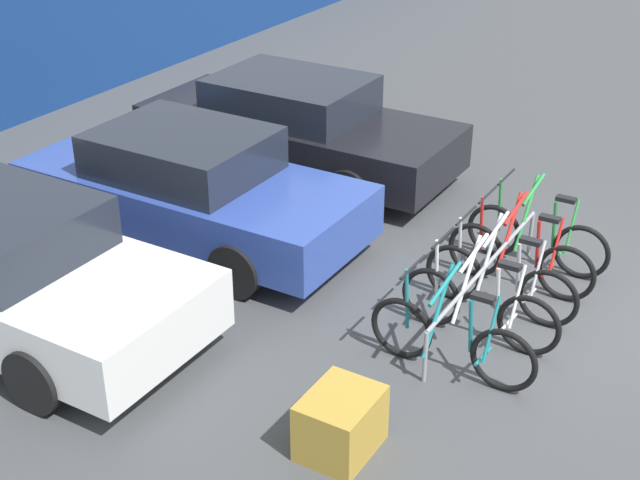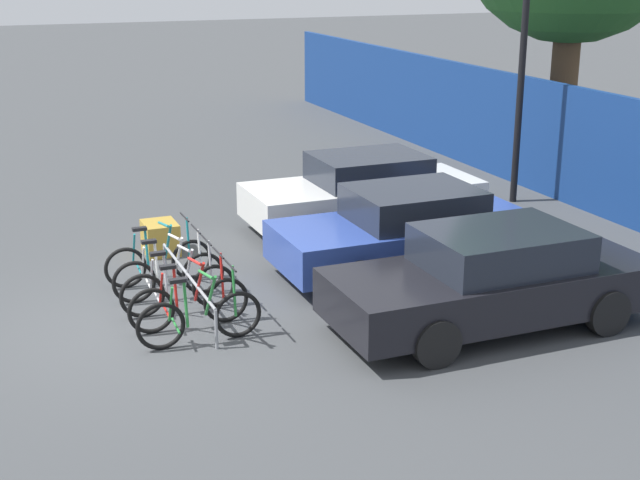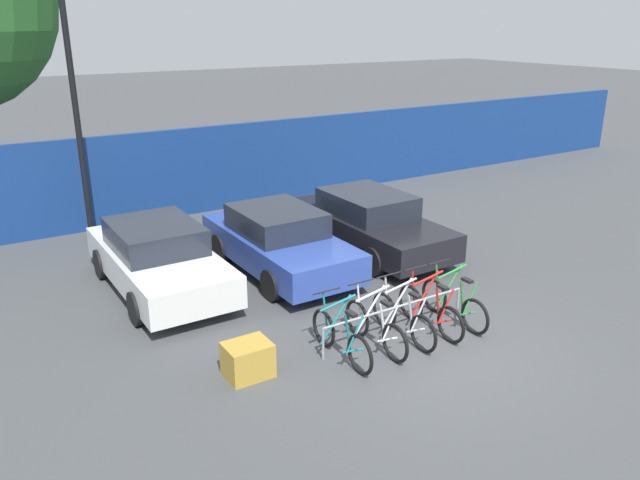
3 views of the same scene
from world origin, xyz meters
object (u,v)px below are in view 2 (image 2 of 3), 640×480
at_px(bicycle_silver, 179,288).
at_px(car_black, 493,279).
at_px(bicycle_white, 169,275).
at_px(car_white, 364,192).
at_px(bicycle_red, 189,302).
at_px(lamp_post, 526,8).
at_px(bicycle_teal, 159,261).
at_px(car_blue, 408,231).
at_px(cargo_crate, 160,238).
at_px(bicycle_green, 200,317).
at_px(bike_rack, 187,279).

relative_size(bicycle_silver, car_black, 0.37).
relative_size(bicycle_white, car_black, 0.37).
xyz_separation_m(car_white, car_black, (4.99, -0.37, 0.00)).
bearing_deg(bicycle_silver, bicycle_red, -3.37).
height_order(bicycle_silver, lamp_post, lamp_post).
bearing_deg(bicycle_red, car_white, 128.68).
bearing_deg(bicycle_red, bicycle_teal, 179.58).
xyz_separation_m(car_white, lamp_post, (-0.49, 3.70, 3.27)).
distance_m(car_blue, cargo_crate, 4.32).
height_order(bicycle_green, car_black, car_black).
distance_m(bike_rack, bicycle_red, 0.69).
distance_m(bicycle_teal, bicycle_green, 2.46).
bearing_deg(bike_rack, bicycle_white, -164.66).
distance_m(bicycle_silver, lamp_post, 9.36).
bearing_deg(car_black, bicycle_silver, -118.70).
bearing_deg(bicycle_red, car_black, 68.23).
bearing_deg(bicycle_silver, bike_rack, 105.69).
height_order(bicycle_silver, car_blue, car_blue).
bearing_deg(bicycle_teal, bicycle_white, -1.70).
bearing_deg(lamp_post, bicycle_white, -70.91).
height_order(bicycle_silver, car_black, car_black).
bearing_deg(lamp_post, cargo_crate, -85.70).
height_order(bike_rack, bicycle_green, bicycle_green).
xyz_separation_m(bicycle_white, car_blue, (0.28, 3.87, 0.31)).
distance_m(bicycle_teal, bicycle_silver, 1.28).
bearing_deg(car_blue, bicycle_silver, -85.40).
bearing_deg(bicycle_red, cargo_crate, 173.67).
xyz_separation_m(bicycle_red, bicycle_green, (0.57, 0.00, 0.00)).
relative_size(bicycle_red, lamp_post, 0.24).
bearing_deg(bicycle_teal, car_black, 47.06).
relative_size(bicycle_green, car_blue, 0.40).
height_order(bicycle_silver, bicycle_green, same).
height_order(bicycle_teal, bicycle_green, same).
bearing_deg(bicycle_teal, bicycle_silver, -1.70).
xyz_separation_m(bicycle_white, bicycle_silver, (0.59, 0.00, 0.00)).
distance_m(bike_rack, bicycle_green, 1.24).
bearing_deg(bike_rack, bicycle_red, -12.65).
xyz_separation_m(bicycle_silver, bicycle_red, (0.61, 0.00, 0.00)).
bearing_deg(lamp_post, bicycle_silver, -67.19).
bearing_deg(bicycle_teal, bicycle_green, -1.70).
relative_size(bicycle_silver, cargo_crate, 2.44).
xyz_separation_m(car_black, cargo_crate, (-4.91, -3.55, -0.42)).
height_order(lamp_post, cargo_crate, lamp_post).
bearing_deg(car_blue, cargo_crate, -125.05).
bearing_deg(bicycle_teal, bike_rack, 5.18).
height_order(bike_rack, bicycle_white, bicycle_white).
height_order(bicycle_green, car_blue, car_blue).
bearing_deg(car_black, cargo_crate, -144.17).
bearing_deg(car_white, bicycle_silver, -56.19).
height_order(bicycle_teal, bicycle_silver, same).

